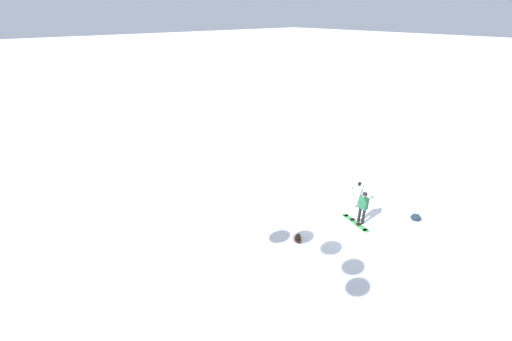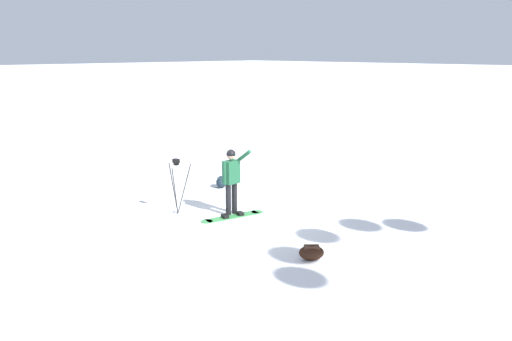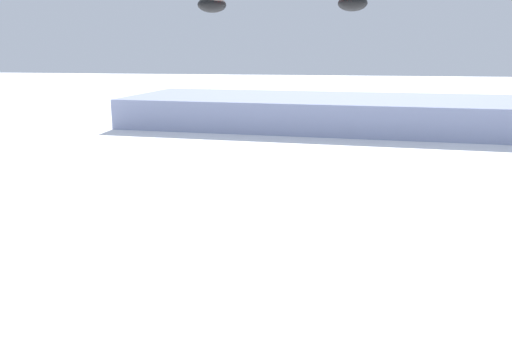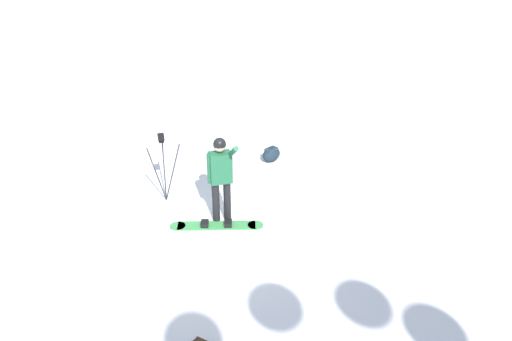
{
  "view_description": "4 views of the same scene",
  "coord_description": "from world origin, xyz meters",
  "px_view_note": "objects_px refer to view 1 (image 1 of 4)",
  "views": [
    {
      "loc": [
        7.47,
        -12.06,
        9.29
      ],
      "look_at": [
        0.72,
        -6.44,
        5.04
      ],
      "focal_mm": 23.2,
      "sensor_mm": 36.0,
      "label": 1
    },
    {
      "loc": [
        -8.32,
        -9.23,
        4.16
      ],
      "look_at": [
        0.41,
        -0.54,
        1.32
      ],
      "focal_mm": 36.76,
      "sensor_mm": 36.0,
      "label": 2
    },
    {
      "loc": [
        -0.79,
        2.1,
        7.57
      ],
      "look_at": [
        0.75,
        -6.96,
        5.36
      ],
      "focal_mm": 35.63,
      "sensor_mm": 36.0,
      "label": 3
    },
    {
      "loc": [
        -1.09,
        -8.17,
        5.52
      ],
      "look_at": [
        0.49,
        -2.05,
        2.27
      ],
      "focal_mm": 37.36,
      "sensor_mm": 36.0,
      "label": 4
    }
  ],
  "objects_px": {
    "snowboarder": "(363,204)",
    "gear_bag_large": "(298,238)",
    "snowboard": "(355,222)",
    "gear_bag_small": "(416,217)",
    "camera_tripod": "(359,190)"
  },
  "relations": [
    {
      "from": "snowboard",
      "to": "gear_bag_large",
      "type": "relative_size",
      "value": 3.06
    },
    {
      "from": "snowboarder",
      "to": "snowboard",
      "type": "distance_m",
      "value": 1.05
    },
    {
      "from": "gear_bag_small",
      "to": "snowboarder",
      "type": "bearing_deg",
      "value": -125.97
    },
    {
      "from": "snowboarder",
      "to": "snowboard",
      "type": "bearing_deg",
      "value": -127.75
    },
    {
      "from": "camera_tripod",
      "to": "snowboarder",
      "type": "bearing_deg",
      "value": -47.28
    },
    {
      "from": "gear_bag_large",
      "to": "gear_bag_small",
      "type": "distance_m",
      "value": 6.16
    },
    {
      "from": "snowboarder",
      "to": "gear_bag_large",
      "type": "relative_size",
      "value": 3.07
    },
    {
      "from": "gear_bag_small",
      "to": "gear_bag_large",
      "type": "bearing_deg",
      "value": -114.31
    },
    {
      "from": "gear_bag_large",
      "to": "camera_tripod",
      "type": "bearing_deg",
      "value": 90.42
    },
    {
      "from": "gear_bag_large",
      "to": "gear_bag_small",
      "type": "height_order",
      "value": "gear_bag_small"
    },
    {
      "from": "camera_tripod",
      "to": "gear_bag_small",
      "type": "bearing_deg",
      "value": 24.96
    },
    {
      "from": "snowboarder",
      "to": "gear_bag_large",
      "type": "distance_m",
      "value": 3.62
    },
    {
      "from": "gear_bag_large",
      "to": "camera_tripod",
      "type": "height_order",
      "value": "camera_tripod"
    },
    {
      "from": "snowboard",
      "to": "gear_bag_small",
      "type": "height_order",
      "value": "gear_bag_small"
    },
    {
      "from": "camera_tripod",
      "to": "gear_bag_small",
      "type": "distance_m",
      "value": 2.96
    }
  ]
}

